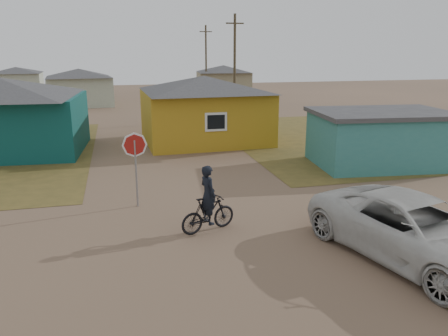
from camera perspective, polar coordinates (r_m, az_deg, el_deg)
The scene contains 13 objects.
ground at distance 12.96m, azimuth -1.07°, elevation -9.23°, with size 120.00×120.00×0.00m, color brown.
grass_ne at distance 30.08m, azimuth 19.99°, elevation 4.02°, with size 20.00×18.00×0.00m, color brown.
house_teal at distance 25.92m, azimuth -27.04°, elevation 6.21°, with size 8.93×7.08×4.00m.
house_yellow at distance 26.23m, azimuth -2.54°, elevation 7.82°, with size 7.72×6.76×3.90m.
shed_turquoise at distance 22.07m, azimuth 19.73°, elevation 3.72°, with size 6.71×4.93×2.60m.
house_pale_west at distance 45.78m, azimuth -18.33°, elevation 10.04°, with size 7.04×6.15×3.60m.
house_beige_east at distance 53.15m, azimuth -0.08°, elevation 11.40°, with size 6.95×6.05×3.60m.
house_pale_north at distance 58.75m, azimuth -25.41°, elevation 10.23°, with size 6.28×5.81×3.40m.
utility_pole_near at distance 34.75m, azimuth 1.40°, elevation 13.17°, with size 1.40×0.20×8.00m.
utility_pole_far at distance 50.55m, azimuth -2.36°, elevation 13.79°, with size 1.40×0.20×8.00m.
stop_sign at distance 15.28m, azimuth -11.54°, elevation 1.94°, with size 0.83×0.32×2.65m.
cyclist at distance 13.22m, azimuth -2.08°, elevation -5.19°, with size 1.90×1.09×2.07m.
vehicle at distance 12.48m, azimuth 23.86°, elevation -7.43°, with size 2.78×6.02×1.67m, color beige.
Camera 1 is at (-2.58, -11.52, 5.36)m, focal length 35.00 mm.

